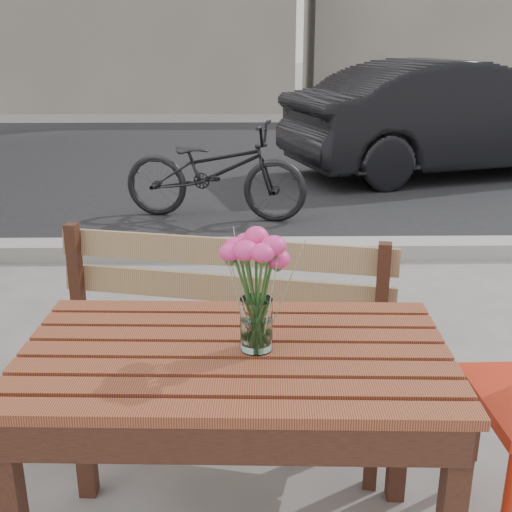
{
  "coord_description": "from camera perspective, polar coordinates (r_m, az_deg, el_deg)",
  "views": [
    {
      "loc": [
        -0.07,
        -1.63,
        1.6
      ],
      "look_at": [
        -0.04,
        0.06,
        1.02
      ],
      "focal_mm": 45.0,
      "sensor_mm": 36.0,
      "label": 1
    }
  ],
  "objects": [
    {
      "name": "street",
      "position": [
        6.88,
        -0.36,
        5.81
      ],
      "size": [
        30.0,
        8.12,
        0.12
      ],
      "color": "black",
      "rests_on": "ground"
    },
    {
      "name": "main_table",
      "position": [
        1.9,
        -1.84,
        -11.6
      ],
      "size": [
        1.25,
        0.76,
        0.75
      ],
      "rotation": [
        0.0,
        0.0,
        -0.03
      ],
      "color": "#5E2018",
      "rests_on": "ground"
    },
    {
      "name": "main_bench",
      "position": [
        2.6,
        -3.46,
        -5.3
      ],
      "size": [
        1.47,
        0.72,
        0.88
      ],
      "rotation": [
        0.0,
        0.0,
        -0.22
      ],
      "color": "olive",
      "rests_on": "ground"
    },
    {
      "name": "main_vase",
      "position": [
        1.75,
        0.03,
        -1.69
      ],
      "size": [
        0.2,
        0.2,
        0.36
      ],
      "color": "white",
      "rests_on": "main_table"
    },
    {
      "name": "parked_car",
      "position": [
        8.18,
        17.33,
        11.63
      ],
      "size": [
        4.3,
        2.51,
        1.34
      ],
      "primitive_type": "imported",
      "rotation": [
        0.0,
        0.0,
        1.86
      ],
      "color": "black",
      "rests_on": "ground"
    },
    {
      "name": "bicycle",
      "position": [
        5.86,
        -3.69,
        7.58
      ],
      "size": [
        1.77,
        0.93,
        0.89
      ],
      "primitive_type": "imported",
      "rotation": [
        0.0,
        0.0,
        1.36
      ],
      "color": "black",
      "rests_on": "ground"
    }
  ]
}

